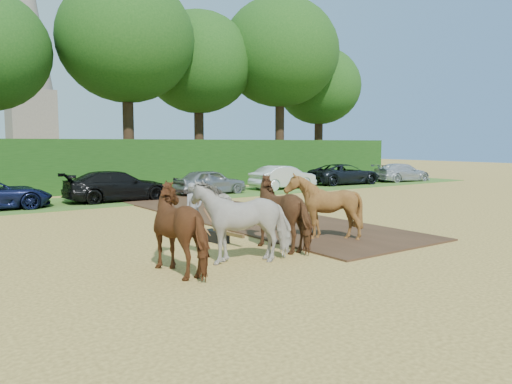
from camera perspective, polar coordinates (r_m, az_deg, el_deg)
ground at (r=13.50m, az=7.96°, el=-6.33°), size 120.00×120.00×0.00m
earth_strip at (r=19.86m, az=-2.88°, el=-2.36°), size 4.50×17.00×0.05m
grass_verge at (r=25.41m, az=-14.33°, el=-0.81°), size 50.00×5.00×0.03m
hedgerow at (r=29.53m, az=-17.58°, el=2.87°), size 46.00×1.60×3.00m
plough_team at (r=12.56m, az=0.81°, el=-2.72°), size 6.40×4.96×1.94m
parked_cars at (r=26.34m, az=-8.65°, el=1.00°), size 41.53×3.19×1.46m
treeline at (r=32.70m, az=-22.73°, el=16.10°), size 48.70×10.60×14.21m
church at (r=66.78m, az=-24.59°, el=14.56°), size 5.20×5.20×27.00m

